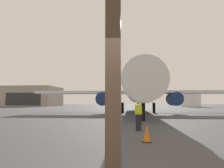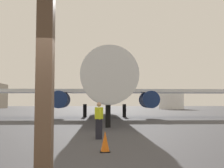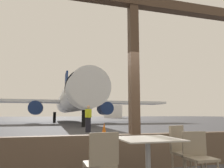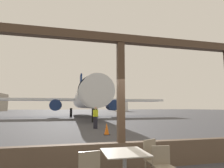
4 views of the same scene
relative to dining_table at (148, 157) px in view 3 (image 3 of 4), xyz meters
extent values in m
plane|color=#424247|center=(0.28, 41.26, -0.49)|extent=(220.00, 220.00, 0.00)
cube|color=brown|center=(0.28, 1.26, -0.13)|extent=(7.93, 0.24, 0.72)
cube|color=#4C3828|center=(0.28, 1.26, 3.25)|extent=(7.93, 0.24, 0.24)
cube|color=#4C3828|center=(0.28, 1.26, 1.32)|extent=(0.20, 0.20, 3.62)
cube|color=#ADA89E|center=(0.00, 0.00, 0.27)|extent=(0.90, 0.90, 0.02)
cylinder|color=#9EA0A5|center=(0.00, 0.00, -0.11)|extent=(0.08, 0.08, 0.74)
cube|color=gray|center=(0.80, 0.18, -0.02)|extent=(0.40, 0.40, 0.04)
cube|color=gray|center=(0.73, 0.34, 0.22)|extent=(0.38, 0.20, 0.45)
cylinder|color=gray|center=(1.03, 0.10, -0.25)|extent=(0.03, 0.03, 0.46)
cylinder|color=gray|center=(0.88, 0.41, -0.25)|extent=(0.03, 0.03, 0.46)
cylinder|color=gray|center=(0.58, 0.26, -0.25)|extent=(0.03, 0.03, 0.46)
cube|color=gray|center=(0.80, -0.18, -0.04)|extent=(0.40, 0.40, 0.04)
cube|color=gray|center=(0.83, 0.00, 0.17)|extent=(0.40, 0.10, 0.38)
cube|color=gray|center=(-0.80, -0.18, -0.03)|extent=(0.40, 0.40, 0.04)
cube|color=gray|center=(-0.78, -0.36, 0.20)|extent=(0.40, 0.09, 0.42)
cylinder|color=silver|center=(1.52, 31.06, 2.90)|extent=(3.64, 29.16, 3.64)
cone|color=silver|center=(1.52, 15.19, 2.90)|extent=(3.46, 2.60, 3.46)
cylinder|color=black|center=(1.52, 17.09, 3.05)|extent=(3.72, 0.90, 3.72)
cube|color=silver|center=(-6.52, 30.88, 2.60)|extent=(14.25, 4.20, 0.36)
cube|color=silver|center=(9.55, 30.88, 2.60)|extent=(14.25, 4.20, 0.36)
cylinder|color=navy|center=(-3.50, 29.48, 1.60)|extent=(1.90, 3.20, 1.90)
cylinder|color=navy|center=(6.54, 29.48, 1.60)|extent=(1.90, 3.20, 1.90)
cube|color=navy|center=(1.52, 44.14, 7.12)|extent=(0.36, 4.40, 5.20)
cylinder|color=black|center=(1.52, 17.39, 0.30)|extent=(0.36, 0.36, 1.56)
cylinder|color=black|center=(-0.88, 31.88, 0.30)|extent=(0.44, 0.44, 1.56)
cylinder|color=black|center=(3.92, 31.88, 0.30)|extent=(0.44, 0.44, 1.56)
cube|color=black|center=(0.91, 11.11, -0.01)|extent=(0.32, 0.20, 0.95)
cube|color=yellow|center=(0.91, 11.11, 0.74)|extent=(0.40, 0.22, 0.55)
sphere|color=tan|center=(0.91, 11.11, 1.14)|extent=(0.22, 0.22, 0.22)
cylinder|color=yellow|center=(0.88, 11.35, 0.71)|extent=(0.09, 0.09, 0.52)
cylinder|color=yellow|center=(0.95, 10.88, 0.71)|extent=(0.09, 0.09, 0.52)
cone|color=orange|center=(1.14, 7.62, -0.12)|extent=(0.32, 0.32, 0.73)
cube|color=black|center=(1.14, 7.62, -0.47)|extent=(0.36, 0.36, 0.03)
cylinder|color=white|center=(20.99, 75.87, 1.84)|extent=(6.96, 6.96, 4.65)
camera|label=1|loc=(0.52, -1.58, 1.18)|focal=34.59mm
camera|label=2|loc=(0.97, -2.24, 1.22)|focal=44.88mm
camera|label=3|loc=(-1.46, -3.19, 0.63)|focal=34.99mm
camera|label=4|loc=(-1.16, -3.84, 1.20)|focal=29.33mm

